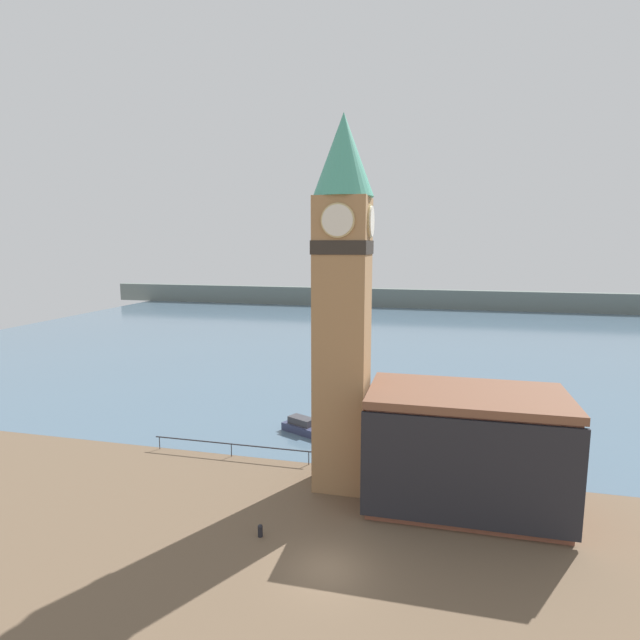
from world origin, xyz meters
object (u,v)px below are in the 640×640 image
at_px(clock_tower, 343,297).
at_px(pier_building, 465,449).
at_px(boat_near, 308,428).
at_px(mooring_bollard_near, 260,530).

bearing_deg(clock_tower, pier_building, -7.33).
xyz_separation_m(pier_building, boat_near, (-13.06, 9.70, -3.34)).
distance_m(clock_tower, pier_building, 12.73).
bearing_deg(pier_building, boat_near, 143.41).
distance_m(clock_tower, mooring_bollard_near, 15.42).
relative_size(pier_building, mooring_bollard_near, 16.46).
bearing_deg(pier_building, mooring_bollard_near, -151.03).
height_order(pier_building, mooring_bollard_near, pier_building).
bearing_deg(clock_tower, boat_near, 118.87).
distance_m(clock_tower, boat_near, 16.26).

